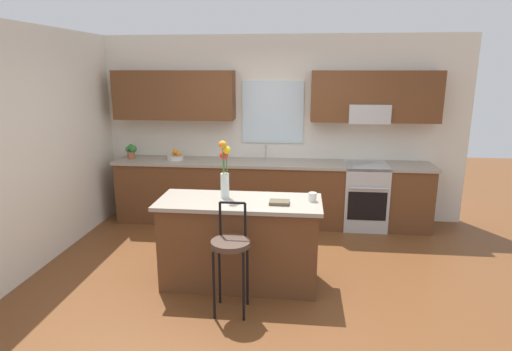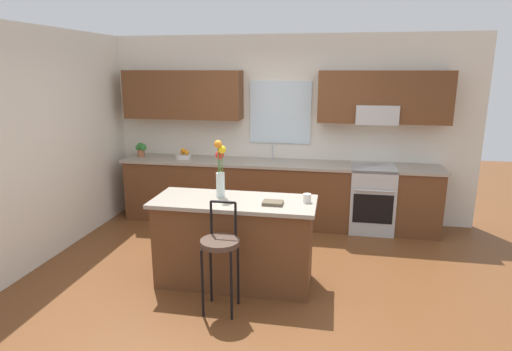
{
  "view_description": "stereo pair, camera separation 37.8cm",
  "coord_description": "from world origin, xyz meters",
  "px_view_note": "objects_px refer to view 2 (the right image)",
  "views": [
    {
      "loc": [
        0.43,
        -4.31,
        2.22
      ],
      "look_at": [
        -0.09,
        0.55,
        1.0
      ],
      "focal_mm": 30.04,
      "sensor_mm": 36.0,
      "label": 1
    },
    {
      "loc": [
        0.81,
        -4.25,
        2.22
      ],
      "look_at": [
        -0.09,
        0.55,
        1.0
      ],
      "focal_mm": 30.04,
      "sensor_mm": 36.0,
      "label": 2
    }
  ],
  "objects_px": {
    "mug_ceramic": "(307,198)",
    "fruit_bowl_oranges": "(184,155)",
    "flower_vase": "(220,169)",
    "cookbook": "(273,203)",
    "kitchen_island": "(235,241)",
    "bar_stool_near": "(220,247)",
    "oven_range": "(371,198)",
    "potted_plant_small": "(141,149)"
  },
  "relations": [
    {
      "from": "oven_range",
      "to": "potted_plant_small",
      "type": "bearing_deg",
      "value": 179.61
    },
    {
      "from": "kitchen_island",
      "to": "mug_ceramic",
      "type": "xyz_separation_m",
      "value": [
        0.74,
        0.05,
        0.5
      ]
    },
    {
      "from": "kitchen_island",
      "to": "bar_stool_near",
      "type": "bearing_deg",
      "value": -90.0
    },
    {
      "from": "potted_plant_small",
      "to": "fruit_bowl_oranges",
      "type": "bearing_deg",
      "value": 0.4
    },
    {
      "from": "oven_range",
      "to": "kitchen_island",
      "type": "relative_size",
      "value": 0.55
    },
    {
      "from": "oven_range",
      "to": "kitchen_island",
      "type": "xyz_separation_m",
      "value": [
        -1.53,
        -1.86,
        0.0
      ]
    },
    {
      "from": "oven_range",
      "to": "flower_vase",
      "type": "distance_m",
      "value": 2.57
    },
    {
      "from": "oven_range",
      "to": "cookbook",
      "type": "bearing_deg",
      "value": -119.89
    },
    {
      "from": "flower_vase",
      "to": "cookbook",
      "type": "distance_m",
      "value": 0.66
    },
    {
      "from": "kitchen_island",
      "to": "mug_ceramic",
      "type": "height_order",
      "value": "mug_ceramic"
    },
    {
      "from": "bar_stool_near",
      "to": "fruit_bowl_oranges",
      "type": "distance_m",
      "value": 2.75
    },
    {
      "from": "potted_plant_small",
      "to": "mug_ceramic",
      "type": "bearing_deg",
      "value": -34.84
    },
    {
      "from": "kitchen_island",
      "to": "cookbook",
      "type": "height_order",
      "value": "cookbook"
    },
    {
      "from": "fruit_bowl_oranges",
      "to": "potted_plant_small",
      "type": "distance_m",
      "value": 0.67
    },
    {
      "from": "kitchen_island",
      "to": "potted_plant_small",
      "type": "distance_m",
      "value": 2.74
    },
    {
      "from": "fruit_bowl_oranges",
      "to": "potted_plant_small",
      "type": "xyz_separation_m",
      "value": [
        -0.67,
        -0.0,
        0.08
      ]
    },
    {
      "from": "mug_ceramic",
      "to": "bar_stool_near",
      "type": "bearing_deg",
      "value": -140.84
    },
    {
      "from": "bar_stool_near",
      "to": "cookbook",
      "type": "xyz_separation_m",
      "value": [
        0.41,
        0.48,
        0.3
      ]
    },
    {
      "from": "mug_ceramic",
      "to": "fruit_bowl_oranges",
      "type": "bearing_deg",
      "value": 136.89
    },
    {
      "from": "bar_stool_near",
      "to": "cookbook",
      "type": "height_order",
      "value": "bar_stool_near"
    },
    {
      "from": "oven_range",
      "to": "bar_stool_near",
      "type": "height_order",
      "value": "bar_stool_near"
    },
    {
      "from": "cookbook",
      "to": "fruit_bowl_oranges",
      "type": "height_order",
      "value": "fruit_bowl_oranges"
    },
    {
      "from": "bar_stool_near",
      "to": "fruit_bowl_oranges",
      "type": "bearing_deg",
      "value": 116.64
    },
    {
      "from": "flower_vase",
      "to": "potted_plant_small",
      "type": "distance_m",
      "value": 2.51
    },
    {
      "from": "mug_ceramic",
      "to": "oven_range",
      "type": "bearing_deg",
      "value": 66.53
    },
    {
      "from": "flower_vase",
      "to": "potted_plant_small",
      "type": "height_order",
      "value": "flower_vase"
    },
    {
      "from": "kitchen_island",
      "to": "bar_stool_near",
      "type": "xyz_separation_m",
      "value": [
        0.0,
        -0.55,
        0.17
      ]
    },
    {
      "from": "kitchen_island",
      "to": "flower_vase",
      "type": "xyz_separation_m",
      "value": [
        -0.16,
        0.08,
        0.76
      ]
    },
    {
      "from": "mug_ceramic",
      "to": "kitchen_island",
      "type": "bearing_deg",
      "value": -176.27
    },
    {
      "from": "cookbook",
      "to": "mug_ceramic",
      "type": "bearing_deg",
      "value": 21.06
    },
    {
      "from": "oven_range",
      "to": "cookbook",
      "type": "relative_size",
      "value": 4.6
    },
    {
      "from": "kitchen_island",
      "to": "fruit_bowl_oranges",
      "type": "distance_m",
      "value": 2.31
    },
    {
      "from": "kitchen_island",
      "to": "flower_vase",
      "type": "height_order",
      "value": "flower_vase"
    },
    {
      "from": "oven_range",
      "to": "fruit_bowl_oranges",
      "type": "xyz_separation_m",
      "value": [
        -2.75,
        0.03,
        0.51
      ]
    },
    {
      "from": "bar_stool_near",
      "to": "potted_plant_small",
      "type": "relative_size",
      "value": 4.8
    },
    {
      "from": "kitchen_island",
      "to": "cookbook",
      "type": "relative_size",
      "value": 8.37
    },
    {
      "from": "cookbook",
      "to": "potted_plant_small",
      "type": "distance_m",
      "value": 3.03
    },
    {
      "from": "oven_range",
      "to": "cookbook",
      "type": "xyz_separation_m",
      "value": [
        -1.11,
        -1.94,
        0.48
      ]
    },
    {
      "from": "flower_vase",
      "to": "fruit_bowl_oranges",
      "type": "relative_size",
      "value": 2.51
    },
    {
      "from": "mug_ceramic",
      "to": "fruit_bowl_oranges",
      "type": "height_order",
      "value": "fruit_bowl_oranges"
    },
    {
      "from": "flower_vase",
      "to": "mug_ceramic",
      "type": "bearing_deg",
      "value": -1.82
    },
    {
      "from": "flower_vase",
      "to": "fruit_bowl_oranges",
      "type": "height_order",
      "value": "flower_vase"
    }
  ]
}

